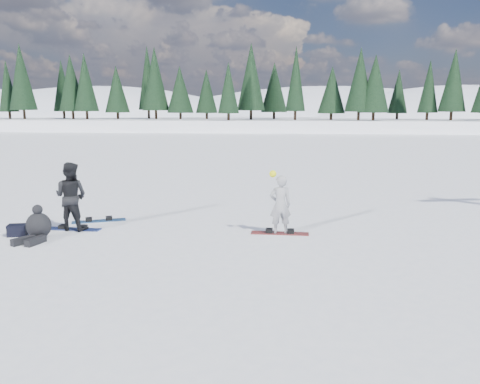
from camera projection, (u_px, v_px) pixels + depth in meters
The scene contains 9 objects.
ground at pixel (156, 247), 11.06m from camera, with size 420.00×420.00×0.00m, color white.
alpine_backdrop at pixel (251, 147), 199.88m from camera, with size 412.50×227.00×53.20m.
snowboarder_woman at pixel (280, 204), 12.09m from camera, with size 0.63×0.49×1.69m.
snowboarder_man at pixel (71, 196), 12.48m from camera, with size 0.89×0.70×1.84m, color black.
seated_rider at pixel (38, 226), 11.67m from camera, with size 0.78×1.13×0.88m.
gear_bag at pixel (17, 230), 12.02m from camera, with size 0.45×0.30×0.30m, color black.
snowboard_woman at pixel (280, 233), 12.23m from camera, with size 1.50×0.28×0.03m, color maroon.
snowboard_man at pixel (73, 229), 12.65m from camera, with size 1.50×0.28×0.03m, color navy.
snowboard_loose_c at pixel (99, 221), 13.55m from camera, with size 1.50×0.28×0.03m, color navy.
Camera 1 is at (3.01, -10.40, 3.29)m, focal length 35.00 mm.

